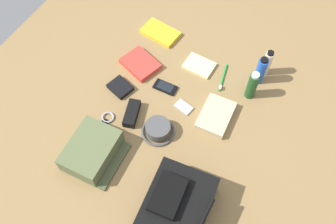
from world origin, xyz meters
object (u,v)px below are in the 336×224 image
backpack (177,205)px  bucket_hat (158,129)px  travel_guidebook (140,64)px  toothbrush (223,79)px  deodorant_spray (261,71)px  folded_towel (216,116)px  wristwatch (108,118)px  wallet (120,87)px  toiletry_pouch (92,151)px  sunglasses_case (132,113)px  paperback_novel (160,33)px  media_player (184,107)px  cell_phone (165,87)px  shampoo_bottle (252,85)px  lotion_bottle (267,63)px  notepad (199,65)px

backpack → bucket_hat: bearing=-138.8°
travel_guidebook → toothbrush: 0.43m
deodorant_spray → folded_towel: 0.32m
wristwatch → wallet: (-0.18, -0.04, 0.01)m
toiletry_pouch → sunglasses_case: 0.26m
deodorant_spray → paperback_novel: size_ratio=0.81×
media_player → backpack: bearing=24.0°
sunglasses_case → cell_phone: bearing=147.0°
toiletry_pouch → media_player: (-0.42, 0.24, -0.04)m
toiletry_pouch → shampoo_bottle: shampoo_bottle is taller
cell_phone → media_player: cell_phone is taller
wristwatch → folded_towel: folded_towel is taller
lotion_bottle → media_player: bearing=-34.6°
backpack → toiletry_pouch: 0.45m
media_player → folded_towel: size_ratio=0.47×
backpack → folded_towel: backpack is taller
toiletry_pouch → wallet: bearing=-166.4°
lotion_bottle → backpack: bearing=-4.2°
wallet → folded_towel: folded_towel is taller
paperback_novel → travel_guidebook: 0.24m
shampoo_bottle → sunglasses_case: bearing=-49.9°
travel_guidebook → folded_towel: bearing=78.3°
deodorant_spray → media_player: deodorant_spray is taller
notepad → media_player: bearing=12.0°
bucket_hat → shampoo_bottle: 0.50m
shampoo_bottle → toiletry_pouch: bearing=-37.7°
travel_guidebook → sunglasses_case: 0.30m
wallet → folded_towel: 0.49m
lotion_bottle → folded_towel: size_ratio=0.81×
notepad → paperback_novel: bearing=-107.3°
toiletry_pouch → paperback_novel: (-0.78, -0.09, -0.03)m
bucket_hat → wallet: 0.31m
lotion_bottle → paperback_novel: 0.60m
deodorant_spray → bucket_hat: bearing=-31.0°
wallet → media_player: bearing=115.8°
lotion_bottle → travel_guidebook: lotion_bottle is taller
cell_phone → folded_towel: bearing=83.0°
lotion_bottle → deodorant_spray: deodorant_spray is taller
backpack → wallet: bearing=-127.4°
wristwatch → toiletry_pouch: bearing=14.7°
shampoo_bottle → paperback_novel: bearing=-103.7°
backpack → toiletry_pouch: size_ratio=1.26×
cell_phone → notepad: 0.22m
shampoo_bottle → wallet: 0.65m
bucket_hat → paperback_novel: (-0.54, -0.29, -0.02)m
toothbrush → sunglasses_case: bearing=-36.4°
travel_guidebook → wallet: 0.17m
deodorant_spray → cell_phone: (0.26, -0.39, -0.08)m
media_player → toothbrush: size_ratio=0.55×
paperback_novel → toothbrush: size_ratio=1.26×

